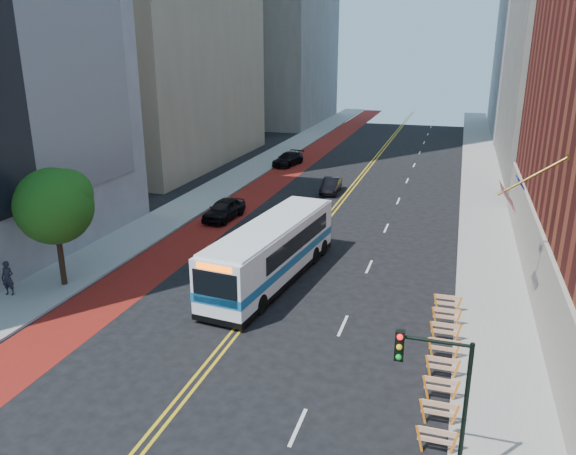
% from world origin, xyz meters
% --- Properties ---
extents(ground, '(160.00, 160.00, 0.00)m').
position_xyz_m(ground, '(0.00, 0.00, 0.00)').
color(ground, black).
rests_on(ground, ground).
extents(sidewalk_left, '(4.00, 140.00, 0.15)m').
position_xyz_m(sidewalk_left, '(-12.00, 30.00, 0.07)').
color(sidewalk_left, gray).
rests_on(sidewalk_left, ground).
extents(sidewalk_right, '(4.00, 140.00, 0.15)m').
position_xyz_m(sidewalk_right, '(12.00, 30.00, 0.07)').
color(sidewalk_right, gray).
rests_on(sidewalk_right, ground).
extents(bus_lane_paint, '(3.60, 140.00, 0.01)m').
position_xyz_m(bus_lane_paint, '(-8.10, 30.00, 0.00)').
color(bus_lane_paint, maroon).
rests_on(bus_lane_paint, ground).
extents(center_line_inner, '(0.14, 140.00, 0.01)m').
position_xyz_m(center_line_inner, '(-0.18, 30.00, 0.00)').
color(center_line_inner, gold).
rests_on(center_line_inner, ground).
extents(center_line_outer, '(0.14, 140.00, 0.01)m').
position_xyz_m(center_line_outer, '(0.18, 30.00, 0.00)').
color(center_line_outer, gold).
rests_on(center_line_outer, ground).
extents(lane_dashes, '(0.14, 98.20, 0.01)m').
position_xyz_m(lane_dashes, '(4.80, 38.00, 0.01)').
color(lane_dashes, silver).
rests_on(lane_dashes, ground).
extents(construction_barriers, '(1.42, 10.91, 1.00)m').
position_xyz_m(construction_barriers, '(9.60, 3.42, 0.68)').
color(construction_barriers, orange).
rests_on(construction_barriers, ground).
extents(street_tree, '(4.20, 4.20, 6.70)m').
position_xyz_m(street_tree, '(-11.24, 6.04, 4.91)').
color(street_tree, black).
rests_on(street_tree, sidewalk_left).
extents(traffic_signal, '(2.21, 0.34, 5.07)m').
position_xyz_m(traffic_signal, '(9.41, -3.51, 3.72)').
color(traffic_signal, black).
rests_on(traffic_signal, sidewalk_right).
extents(transit_bus, '(4.22, 12.96, 3.50)m').
position_xyz_m(transit_bus, '(-0.26, 10.36, 1.83)').
color(transit_bus, white).
rests_on(transit_bus, ground).
extents(car_a, '(2.26, 4.84, 1.60)m').
position_xyz_m(car_a, '(-7.71, 20.58, 0.80)').
color(car_a, black).
rests_on(car_a, ground).
extents(car_b, '(1.63, 4.21, 1.37)m').
position_xyz_m(car_b, '(-1.50, 31.06, 0.68)').
color(car_b, black).
rests_on(car_b, ground).
extents(car_c, '(2.90, 5.24, 1.44)m').
position_xyz_m(car_c, '(-8.92, 41.71, 0.72)').
color(car_c, black).
rests_on(car_c, ground).
extents(pedestrian, '(0.76, 0.56, 1.92)m').
position_xyz_m(pedestrian, '(-13.19, 3.93, 1.11)').
color(pedestrian, black).
rests_on(pedestrian, sidewalk_left).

